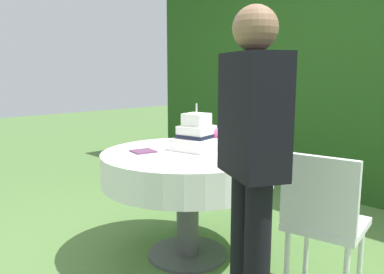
% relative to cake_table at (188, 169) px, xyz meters
% --- Properties ---
extents(ground_plane, '(20.00, 20.00, 0.00)m').
position_rel_cake_table_xyz_m(ground_plane, '(0.00, 0.00, -0.64)').
color(ground_plane, '#547A3D').
extents(foliage_hedge, '(5.16, 0.58, 2.88)m').
position_rel_cake_table_xyz_m(foliage_hedge, '(0.00, 2.29, 0.80)').
color(foliage_hedge, '#234C19').
rests_on(foliage_hedge, ground_plane).
extents(cake_table, '(1.20, 1.20, 0.76)m').
position_rel_cake_table_xyz_m(cake_table, '(0.00, 0.00, 0.00)').
color(cake_table, '#4C4C51').
rests_on(cake_table, ground_plane).
extents(wedding_cake, '(0.33, 0.34, 0.33)m').
position_rel_cake_table_xyz_m(wedding_cake, '(-0.00, 0.10, 0.22)').
color(wedding_cake, white).
rests_on(wedding_cake, cake_table).
extents(serving_plate_near, '(0.13, 0.13, 0.01)m').
position_rel_cake_table_xyz_m(serving_plate_near, '(0.33, -0.07, 0.13)').
color(serving_plate_near, white).
rests_on(serving_plate_near, cake_table).
extents(serving_plate_far, '(0.13, 0.13, 0.01)m').
position_rel_cake_table_xyz_m(serving_plate_far, '(-0.23, 0.34, 0.13)').
color(serving_plate_far, white).
rests_on(serving_plate_far, cake_table).
extents(serving_plate_left, '(0.12, 0.12, 0.01)m').
position_rel_cake_table_xyz_m(serving_plate_left, '(0.36, 0.27, 0.13)').
color(serving_plate_left, white).
rests_on(serving_plate_left, cake_table).
extents(serving_plate_right, '(0.12, 0.12, 0.01)m').
position_rel_cake_table_xyz_m(serving_plate_right, '(0.19, -0.44, 0.13)').
color(serving_plate_right, white).
rests_on(serving_plate_right, cake_table).
extents(napkin_stack, '(0.18, 0.18, 0.01)m').
position_rel_cake_table_xyz_m(napkin_stack, '(-0.21, -0.22, 0.13)').
color(napkin_stack, '#603856').
rests_on(napkin_stack, cake_table).
extents(garden_chair, '(0.47, 0.47, 0.89)m').
position_rel_cake_table_xyz_m(garden_chair, '(0.98, 0.09, -0.10)').
color(garden_chair, white).
rests_on(garden_chair, ground_plane).
extents(standing_person, '(0.41, 0.34, 1.60)m').
position_rel_cake_table_xyz_m(standing_person, '(0.88, -0.43, 0.29)').
color(standing_person, black).
rests_on(standing_person, ground_plane).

